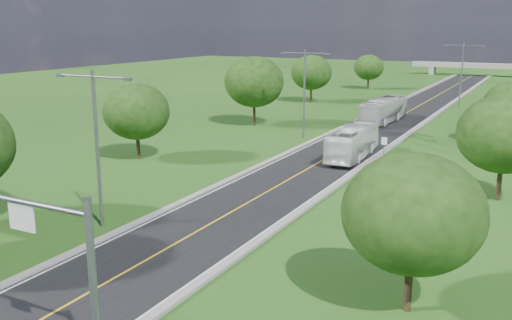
{
  "coord_description": "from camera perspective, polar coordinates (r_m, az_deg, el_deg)",
  "views": [
    {
      "loc": [
        18.91,
        -14.14,
        12.68
      ],
      "look_at": [
        0.04,
        21.81,
        3.0
      ],
      "focal_mm": 40.0,
      "sensor_mm": 36.0,
      "label": 1
    }
  ],
  "objects": [
    {
      "name": "ground",
      "position": [
        77.56,
        13.22,
        3.64
      ],
      "size": [
        260.0,
        260.0,
        0.0
      ],
      "primitive_type": "plane",
      "color": "#224814",
      "rests_on": "ground"
    },
    {
      "name": "road",
      "position": [
        83.31,
        14.28,
        4.26
      ],
      "size": [
        8.0,
        150.0,
        0.06
      ],
      "primitive_type": "cube",
      "color": "black",
      "rests_on": "ground"
    },
    {
      "name": "curb_left",
      "position": [
        84.36,
        11.47,
        4.57
      ],
      "size": [
        0.5,
        150.0,
        0.22
      ],
      "primitive_type": "cube",
      "color": "gray",
      "rests_on": "ground"
    },
    {
      "name": "curb_right",
      "position": [
        82.43,
        17.16,
        4.04
      ],
      "size": [
        0.5,
        150.0,
        0.22
      ],
      "primitive_type": "cube",
      "color": "gray",
      "rests_on": "ground"
    },
    {
      "name": "signal_mast",
      "position": [
        21.56,
        -20.25,
        -8.59
      ],
      "size": [
        8.54,
        0.33,
        7.2
      ],
      "color": "slate",
      "rests_on": "ground"
    },
    {
      "name": "speed_limit_sign",
      "position": [
        55.02,
        12.69,
        1.46
      ],
      "size": [
        0.55,
        0.09,
        2.4
      ],
      "color": "slate",
      "rests_on": "ground"
    },
    {
      "name": "overpass",
      "position": [
        155.64,
        20.9,
        8.76
      ],
      "size": [
        30.0,
        3.0,
        3.2
      ],
      "color": "gray",
      "rests_on": "ground"
    },
    {
      "name": "streetlight_near_left",
      "position": [
        36.73,
        -15.67,
        2.34
      ],
      "size": [
        5.9,
        0.25,
        10.0
      ],
      "color": "slate",
      "rests_on": "ground"
    },
    {
      "name": "streetlight_mid_left",
      "position": [
        64.52,
        4.86,
        7.37
      ],
      "size": [
        5.9,
        0.25,
        10.0
      ],
      "color": "slate",
      "rests_on": "ground"
    },
    {
      "name": "streetlight_far_right",
      "position": [
        93.28,
        19.88,
        8.48
      ],
      "size": [
        5.9,
        0.25,
        10.0
      ],
      "color": "slate",
      "rests_on": "ground"
    },
    {
      "name": "tree_lb",
      "position": [
        55.31,
        -11.86,
        4.77
      ],
      "size": [
        6.3,
        6.3,
        7.33
      ],
      "color": "black",
      "rests_on": "ground"
    },
    {
      "name": "tree_lc",
      "position": [
        72.9,
        -0.18,
        7.81
      ],
      "size": [
        7.56,
        7.56,
        8.79
      ],
      "color": "black",
      "rests_on": "ground"
    },
    {
      "name": "tree_ld",
      "position": [
        95.49,
        5.57,
        8.7
      ],
      "size": [
        6.72,
        6.72,
        7.82
      ],
      "color": "black",
      "rests_on": "ground"
    },
    {
      "name": "tree_le",
      "position": [
        117.31,
        11.21,
        9.08
      ],
      "size": [
        5.88,
        5.88,
        6.84
      ],
      "color": "black",
      "rests_on": "ground"
    },
    {
      "name": "tree_ra",
      "position": [
        25.91,
        15.44,
        -5.15
      ],
      "size": [
        6.3,
        6.3,
        7.33
      ],
      "color": "black",
      "rests_on": "ground"
    },
    {
      "name": "tree_rb",
      "position": [
        44.91,
        23.56,
        2.38
      ],
      "size": [
        6.72,
        6.72,
        7.82
      ],
      "color": "black",
      "rests_on": "ground"
    },
    {
      "name": "tree_rc",
      "position": [
        66.78,
        24.2,
        5.05
      ],
      "size": [
        5.88,
        5.88,
        6.84
      ],
      "color": "black",
      "rests_on": "ground"
    },
    {
      "name": "bus_outbound",
      "position": [
        55.83,
        9.67,
        1.72
      ],
      "size": [
        3.04,
        10.87,
        3.0
      ],
      "primitive_type": "imported",
      "rotation": [
        0.0,
        0.0,
        3.19
      ],
      "color": "white",
      "rests_on": "road"
    },
    {
      "name": "bus_inbound",
      "position": [
        77.26,
        12.64,
        4.9
      ],
      "size": [
        3.42,
        11.82,
        3.25
      ],
      "primitive_type": "imported",
      "rotation": [
        0.0,
        0.0,
        -0.06
      ],
      "color": "silver",
      "rests_on": "road"
    }
  ]
}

